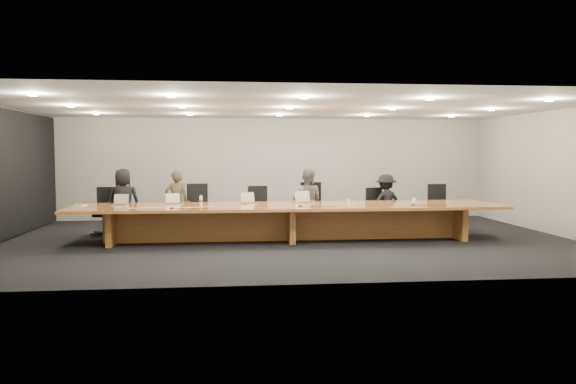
# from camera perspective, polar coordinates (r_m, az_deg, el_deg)

# --- Properties ---
(ground) EXTENTS (12.00, 12.00, 0.00)m
(ground) POSITION_cam_1_polar(r_m,az_deg,el_deg) (11.90, 0.15, -4.91)
(ground) COLOR black
(ground) RESTS_ON ground
(back_wall) EXTENTS (12.00, 0.02, 2.80)m
(back_wall) POSITION_cam_1_polar(r_m,az_deg,el_deg) (15.75, -1.43, 2.39)
(back_wall) COLOR silver
(back_wall) RESTS_ON ground
(conference_table) EXTENTS (9.00, 1.80, 0.75)m
(conference_table) POSITION_cam_1_polar(r_m,az_deg,el_deg) (11.83, 0.15, -2.42)
(conference_table) COLOR brown
(conference_table) RESTS_ON ground
(chair_far_left) EXTENTS (0.56, 0.56, 1.09)m
(chair_far_left) POSITION_cam_1_polar(r_m,az_deg,el_deg) (13.27, -18.07, -1.81)
(chair_far_left) COLOR black
(chair_far_left) RESTS_ON ground
(chair_left) EXTENTS (0.67, 0.67, 1.15)m
(chair_left) POSITION_cam_1_polar(r_m,az_deg,el_deg) (13.07, -9.08, -1.61)
(chair_left) COLOR black
(chair_left) RESTS_ON ground
(chair_mid_left) EXTENTS (0.63, 0.63, 1.09)m
(chair_mid_left) POSITION_cam_1_polar(r_m,az_deg,el_deg) (13.07, -2.92, -1.70)
(chair_mid_left) COLOR black
(chair_mid_left) RESTS_ON ground
(chair_mid_right) EXTENTS (0.61, 0.61, 1.17)m
(chair_mid_right) POSITION_cam_1_polar(r_m,az_deg,el_deg) (13.15, 2.49, -1.48)
(chair_mid_right) COLOR black
(chair_mid_right) RESTS_ON ground
(chair_right) EXTENTS (0.66, 0.66, 1.03)m
(chair_right) POSITION_cam_1_polar(r_m,az_deg,el_deg) (13.50, 9.17, -1.69)
(chair_right) COLOR black
(chair_right) RESTS_ON ground
(chair_far_right) EXTENTS (0.63, 0.63, 1.11)m
(chair_far_right) POSITION_cam_1_polar(r_m,az_deg,el_deg) (13.99, 15.27, -1.42)
(chair_far_right) COLOR black
(chair_far_right) RESTS_ON ground
(person_a) EXTENTS (0.77, 0.53, 1.50)m
(person_a) POSITION_cam_1_polar(r_m,az_deg,el_deg) (13.18, -16.38, -0.93)
(person_a) COLOR black
(person_a) RESTS_ON ground
(person_b) EXTENTS (0.56, 0.40, 1.44)m
(person_b) POSITION_cam_1_polar(r_m,az_deg,el_deg) (13.06, -11.25, -1.00)
(person_b) COLOR #3B3220
(person_b) RESTS_ON ground
(person_c) EXTENTS (0.84, 0.74, 1.47)m
(person_c) POSITION_cam_1_polar(r_m,az_deg,el_deg) (13.02, 1.95, -0.89)
(person_c) COLOR #525255
(person_c) RESTS_ON ground
(person_d) EXTENTS (0.97, 0.73, 1.34)m
(person_d) POSITION_cam_1_polar(r_m,az_deg,el_deg) (13.53, 9.91, -1.04)
(person_d) COLOR black
(person_d) RESTS_ON ground
(laptop_a) EXTENTS (0.31, 0.24, 0.24)m
(laptop_a) POSITION_cam_1_polar(r_m,az_deg,el_deg) (12.24, -16.70, -0.74)
(laptop_a) COLOR tan
(laptop_a) RESTS_ON conference_table
(laptop_b) EXTENTS (0.37, 0.32, 0.24)m
(laptop_b) POSITION_cam_1_polar(r_m,az_deg,el_deg) (12.17, -11.49, -0.67)
(laptop_b) COLOR #B8A78D
(laptop_b) RESTS_ON conference_table
(laptop_c) EXTENTS (0.39, 0.35, 0.25)m
(laptop_c) POSITION_cam_1_polar(r_m,az_deg,el_deg) (12.07, -3.90, -0.60)
(laptop_c) COLOR tan
(laptop_c) RESTS_ON conference_table
(laptop_d) EXTENTS (0.42, 0.36, 0.28)m
(laptop_d) POSITION_cam_1_polar(r_m,az_deg,el_deg) (12.18, 1.73, -0.50)
(laptop_d) COLOR #C3B495
(laptop_d) RESTS_ON conference_table
(water_bottle) EXTENTS (0.08, 0.08, 0.21)m
(water_bottle) POSITION_cam_1_polar(r_m,az_deg,el_deg) (11.72, -8.84, -0.90)
(water_bottle) COLOR silver
(water_bottle) RESTS_ON conference_table
(amber_mug) EXTENTS (0.10, 0.10, 0.09)m
(amber_mug) POSITION_cam_1_polar(r_m,az_deg,el_deg) (11.88, -10.13, -1.12)
(amber_mug) COLOR brown
(amber_mug) RESTS_ON conference_table
(paper_cup_near) EXTENTS (0.09, 0.09, 0.09)m
(paper_cup_near) POSITION_cam_1_polar(r_m,az_deg,el_deg) (12.40, 6.18, -0.87)
(paper_cup_near) COLOR silver
(paper_cup_near) RESTS_ON conference_table
(paper_cup_far) EXTENTS (0.11, 0.11, 0.10)m
(paper_cup_far) POSITION_cam_1_polar(r_m,az_deg,el_deg) (12.62, 12.69, -0.83)
(paper_cup_far) COLOR white
(paper_cup_far) RESTS_ON conference_table
(notepad) EXTENTS (0.30, 0.27, 0.02)m
(notepad) POSITION_cam_1_polar(r_m,az_deg,el_deg) (12.40, -20.41, -1.28)
(notepad) COLOR silver
(notepad) RESTS_ON conference_table
(lime_gadget) EXTENTS (0.17, 0.10, 0.03)m
(lime_gadget) POSITION_cam_1_polar(r_m,az_deg,el_deg) (12.39, -20.47, -1.19)
(lime_gadget) COLOR #5BC434
(lime_gadget) RESTS_ON notepad
(av_box) EXTENTS (0.25, 0.21, 0.03)m
(av_box) POSITION_cam_1_polar(r_m,az_deg,el_deg) (11.43, -16.60, -1.57)
(av_box) COLOR #ACACB1
(av_box) RESTS_ON conference_table
(mic_left) EXTENTS (0.11, 0.11, 0.03)m
(mic_left) POSITION_cam_1_polar(r_m,az_deg,el_deg) (11.25, -11.72, -1.60)
(mic_left) COLOR black
(mic_left) RESTS_ON conference_table
(mic_center) EXTENTS (0.15, 0.15, 0.03)m
(mic_center) POSITION_cam_1_polar(r_m,az_deg,el_deg) (11.41, 1.26, -1.42)
(mic_center) COLOR black
(mic_center) RESTS_ON conference_table
(mic_right) EXTENTS (0.11, 0.11, 0.03)m
(mic_right) POSITION_cam_1_polar(r_m,az_deg,el_deg) (11.97, 12.59, -1.27)
(mic_right) COLOR black
(mic_right) RESTS_ON conference_table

